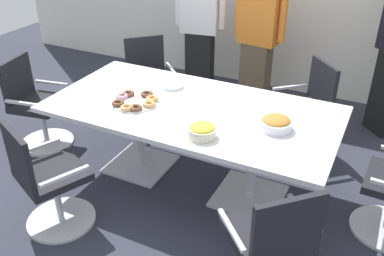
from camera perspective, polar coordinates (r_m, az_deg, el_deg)
ground_plane at (r=3.95m, az=0.00°, el=-7.01°), size 10.00×10.00×0.01m
conference_table at (r=3.60m, az=0.00°, el=1.04°), size 2.40×1.20×0.75m
office_chair_0 at (r=4.57m, az=-20.06°, el=2.55°), size 0.63×0.63×0.91m
office_chair_1 at (r=3.42m, az=-18.75°, el=-6.91°), size 0.71×0.71×0.91m
office_chair_2 at (r=2.78m, az=10.35°, el=-15.47°), size 0.76×0.76×0.91m
office_chair_4 at (r=4.34m, az=14.70°, el=1.99°), size 0.76×0.76×0.91m
office_chair_5 at (r=4.84m, az=-5.74°, el=5.82°), size 0.76×0.76×0.91m
person_standing_0 at (r=5.22m, az=1.07°, el=13.47°), size 0.62×0.29×1.72m
person_standing_1 at (r=4.94m, az=8.84°, el=11.89°), size 0.62×0.27×1.68m
snack_bowl_chips_yellow at (r=3.10m, az=1.35°, el=-0.33°), size 0.21×0.21×0.11m
snack_bowl_pretzels at (r=3.26m, az=11.14°, el=0.65°), size 0.24×0.24×0.10m
donut_platter at (r=3.63m, az=-7.61°, el=3.56°), size 0.40×0.40×0.04m
plate_stack at (r=3.90m, az=-2.66°, el=5.65°), size 0.20×0.20×0.03m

